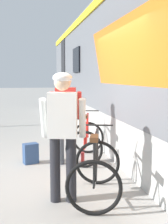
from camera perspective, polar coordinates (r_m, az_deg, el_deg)
ground_plane at (r=5.00m, az=-5.57°, el=-12.77°), size 80.00×80.00×0.00m
train_car at (r=6.84m, az=16.22°, el=9.10°), size 3.18×18.67×3.88m
cyclist_near_in_white at (r=3.75m, az=-4.34°, el=-2.80°), size 0.65×0.40×1.76m
cyclist_far_in_red at (r=5.38m, az=-3.73°, el=0.24°), size 0.65×0.40×1.76m
bicycle_near_black at (r=4.00m, az=2.41°, el=-11.81°), size 0.99×1.23×0.99m
bicycle_far_red at (r=5.76m, az=0.44°, el=-5.87°), size 0.99×1.23×0.99m
backpack_on_platform at (r=5.69m, az=-10.80°, el=-8.27°), size 0.32×0.26×0.40m
water_bottle_near_the_bikes at (r=5.74m, az=-0.28°, el=-9.10°), size 0.07×0.07×0.19m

